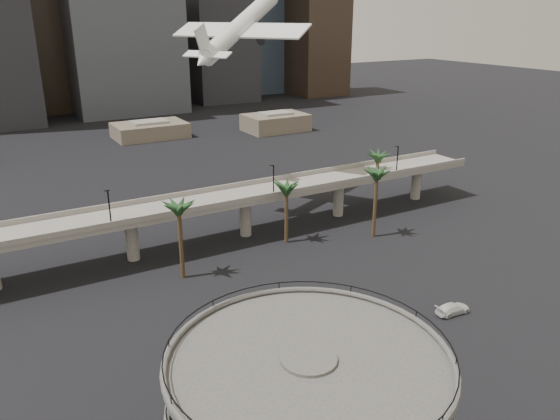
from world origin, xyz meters
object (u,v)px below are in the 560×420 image
car_a (262,400)px  airborne_jet (241,26)px  car_c (453,309)px  overpass (191,209)px  car_b (322,336)px

car_a → airborne_jet: bearing=-13.1°
airborne_jet → car_c: airborne_jet is taller
car_a → car_c: car_c is taller
overpass → airborne_jet: size_ratio=4.47×
airborne_jet → car_b: size_ratio=6.24×
airborne_jet → car_a: airborne_jet is taller
overpass → car_b: bearing=-85.2°
car_b → car_c: 20.66m
overpass → car_a: size_ratio=33.02×
car_a → car_b: 14.50m
car_a → car_b: size_ratio=0.85×
car_b → car_c: car_c is taller
airborne_jet → car_b: 67.18m
airborne_jet → car_a: 76.66m
airborne_jet → car_b: (-15.64, -53.62, -37.32)m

